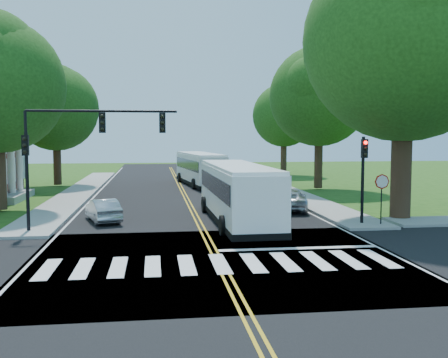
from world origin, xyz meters
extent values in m
plane|color=#224812|center=(0.00, 0.00, 0.00)|extent=(140.00, 140.00, 0.00)
cube|color=black|center=(0.00, 18.00, 0.01)|extent=(14.00, 96.00, 0.01)
cube|color=black|center=(0.00, 0.00, 0.01)|extent=(60.00, 12.00, 0.01)
cube|color=gold|center=(0.00, 22.00, 0.01)|extent=(0.36, 70.00, 0.01)
cube|color=silver|center=(-6.80, 22.00, 0.01)|extent=(0.12, 70.00, 0.01)
cube|color=silver|center=(6.80, 22.00, 0.01)|extent=(0.12, 70.00, 0.01)
cube|color=silver|center=(0.00, -0.50, 0.02)|extent=(12.60, 3.00, 0.01)
cube|color=silver|center=(3.50, 1.60, 0.02)|extent=(6.60, 0.40, 0.01)
cube|color=gray|center=(-8.30, 25.00, 0.07)|extent=(2.60, 40.00, 0.15)
cube|color=gray|center=(8.30, 25.00, 0.07)|extent=(2.60, 40.00, 0.15)
cylinder|color=#331D14|center=(11.00, 8.00, 3.15)|extent=(1.10, 1.10, 6.00)
sphere|color=#2C681E|center=(11.00, 8.00, 9.66)|extent=(10.80, 10.80, 10.80)
cylinder|color=#331D14|center=(-11.50, 14.00, 2.55)|extent=(0.70, 0.70, 4.80)
cylinder|color=#331D14|center=(-11.00, 30.00, 2.35)|extent=(0.70, 0.70, 4.40)
sphere|color=#2C681E|center=(-11.00, 30.00, 7.02)|extent=(7.60, 7.60, 7.60)
cylinder|color=#331D14|center=(11.50, 24.00, 2.65)|extent=(0.70, 0.70, 5.00)
sphere|color=#2C681E|center=(11.50, 24.00, 7.88)|extent=(8.40, 8.40, 8.40)
cylinder|color=#331D14|center=(12.50, 40.00, 2.35)|extent=(0.70, 0.70, 4.40)
sphere|color=#2C681E|center=(12.50, 40.00, 6.89)|extent=(7.20, 7.20, 7.20)
cube|color=silver|center=(-12.40, 20.00, 4.40)|extent=(1.40, 6.00, 0.45)
cube|color=gray|center=(-12.40, 20.00, 0.25)|extent=(1.80, 6.00, 0.50)
cylinder|color=silver|center=(-12.40, 17.80, 2.10)|extent=(0.50, 0.50, 4.20)
cylinder|color=silver|center=(-12.40, 20.00, 2.10)|extent=(0.50, 0.50, 4.20)
cylinder|color=silver|center=(-12.40, 22.20, 2.10)|extent=(0.50, 0.50, 4.20)
cylinder|color=black|center=(-8.20, 6.50, 2.45)|extent=(0.16, 0.16, 4.60)
cube|color=black|center=(-8.20, 6.35, 4.15)|extent=(0.30, 0.22, 0.95)
sphere|color=black|center=(-8.20, 6.21, 4.45)|extent=(0.18, 0.18, 0.18)
cylinder|color=black|center=(-4.70, 6.50, 5.75)|extent=(7.00, 0.12, 0.12)
cube|color=black|center=(-4.70, 6.35, 5.20)|extent=(0.30, 0.22, 0.95)
cube|color=black|center=(-1.90, 6.35, 5.20)|extent=(0.30, 0.22, 0.95)
cylinder|color=black|center=(8.20, 6.50, 2.35)|extent=(0.16, 0.16, 4.40)
cube|color=black|center=(8.20, 6.35, 3.95)|extent=(0.30, 0.22, 0.95)
sphere|color=#FF0A05|center=(8.20, 6.21, 4.25)|extent=(0.18, 0.18, 0.18)
cylinder|color=black|center=(9.00, 6.00, 1.25)|extent=(0.06, 0.06, 2.20)
cylinder|color=#A50A07|center=(9.00, 5.97, 2.30)|extent=(0.76, 0.04, 0.76)
cube|color=white|center=(2.03, 8.27, 1.55)|extent=(2.74, 11.72, 2.72)
cube|color=black|center=(2.03, 8.27, 2.04)|extent=(2.80, 10.91, 0.94)
cube|color=black|center=(1.92, 14.15, 1.89)|extent=(2.42, 0.15, 1.58)
cube|color=orange|center=(1.92, 14.15, 2.78)|extent=(1.68, 0.13, 0.32)
cube|color=black|center=(2.03, 8.27, 0.34)|extent=(2.80, 11.82, 0.30)
cube|color=white|center=(2.03, 8.27, 2.96)|extent=(2.69, 11.37, 0.22)
cylinder|color=black|center=(3.24, 12.15, 0.49)|extent=(0.33, 0.96, 0.95)
cylinder|color=black|center=(0.67, 12.10, 0.49)|extent=(0.33, 0.96, 0.95)
cylinder|color=black|center=(3.38, 4.73, 0.49)|extent=(0.33, 0.96, 0.95)
cylinder|color=black|center=(0.81, 4.68, 0.49)|extent=(0.33, 0.96, 0.95)
cube|color=white|center=(1.87, 29.19, 1.50)|extent=(3.81, 11.54, 2.64)
cube|color=black|center=(1.87, 29.19, 1.98)|extent=(3.78, 10.77, 0.91)
cube|color=black|center=(1.17, 34.87, 1.84)|extent=(2.35, 0.39, 1.54)
cube|color=orange|center=(1.17, 34.87, 2.70)|extent=(1.63, 0.30, 0.31)
cube|color=black|center=(1.87, 29.19, 0.33)|extent=(3.87, 11.65, 0.29)
cube|color=white|center=(1.87, 29.19, 2.87)|extent=(3.72, 11.20, 0.21)
cylinder|color=black|center=(2.65, 33.06, 0.47)|extent=(0.42, 0.95, 0.92)
cylinder|color=black|center=(0.18, 32.76, 0.47)|extent=(0.42, 0.95, 0.92)
cylinder|color=black|center=(3.53, 25.92, 0.47)|extent=(0.42, 0.95, 0.92)
cylinder|color=black|center=(1.05, 25.61, 0.47)|extent=(0.42, 0.95, 0.92)
imported|color=#B8BBC0|center=(-5.03, 9.41, 0.63)|extent=(2.30, 3.94, 1.23)
imported|color=#B3B5BA|center=(5.86, 12.25, 0.67)|extent=(3.31, 5.15, 1.32)
imported|color=black|center=(5.31, 20.87, 0.62)|extent=(2.00, 4.28, 1.21)
camera|label=1|loc=(-2.31, -18.85, 4.61)|focal=42.00mm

